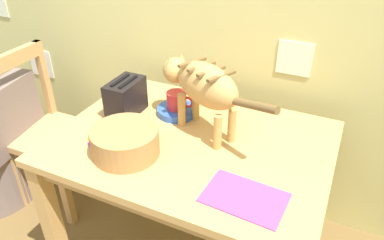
# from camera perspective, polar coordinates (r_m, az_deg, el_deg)

# --- Properties ---
(dining_table) EXTENTS (1.18, 0.87, 0.75)m
(dining_table) POSITION_cam_1_polar(r_m,az_deg,el_deg) (1.66, -0.00, -5.70)
(dining_table) COLOR tan
(dining_table) RESTS_ON ground_plane
(cat) EXTENTS (0.59, 0.32, 0.33)m
(cat) POSITION_cam_1_polar(r_m,az_deg,el_deg) (1.55, 1.64, 5.46)
(cat) COLOR tan
(cat) RESTS_ON dining_table
(saucer_bowl) EXTENTS (0.19, 0.19, 0.03)m
(saucer_bowl) POSITION_cam_1_polar(r_m,az_deg,el_deg) (1.78, -2.38, 1.45)
(saucer_bowl) COLOR blue
(saucer_bowl) RESTS_ON dining_table
(coffee_mug) EXTENTS (0.14, 0.10, 0.08)m
(coffee_mug) POSITION_cam_1_polar(r_m,az_deg,el_deg) (1.75, -2.33, 3.06)
(coffee_mug) COLOR red
(coffee_mug) RESTS_ON saucer_bowl
(magazine) EXTENTS (0.30, 0.21, 0.01)m
(magazine) POSITION_cam_1_polar(r_m,az_deg,el_deg) (1.34, 8.16, -11.81)
(magazine) COLOR purple
(magazine) RESTS_ON dining_table
(book_stack) EXTENTS (0.18, 0.15, 0.06)m
(book_stack) POSITION_cam_1_polar(r_m,az_deg,el_deg) (1.60, -12.11, -2.74)
(book_stack) COLOR purple
(book_stack) RESTS_ON dining_table
(wicker_basket) EXTENTS (0.27, 0.27, 0.12)m
(wicker_basket) POSITION_cam_1_polar(r_m,az_deg,el_deg) (1.51, -10.30, -3.31)
(wicker_basket) COLOR #AB7843
(wicker_basket) RESTS_ON dining_table
(toaster) EXTENTS (0.12, 0.20, 0.18)m
(toaster) POSITION_cam_1_polar(r_m,az_deg,el_deg) (1.78, -10.24, 3.45)
(toaster) COLOR black
(toaster) RESTS_ON dining_table
(wooden_chair_near) EXTENTS (0.43, 0.43, 0.94)m
(wooden_chair_near) POSITION_cam_1_polar(r_m,az_deg,el_deg) (2.33, -21.22, -1.83)
(wooden_chair_near) COLOR tan
(wooden_chair_near) RESTS_ON ground_plane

